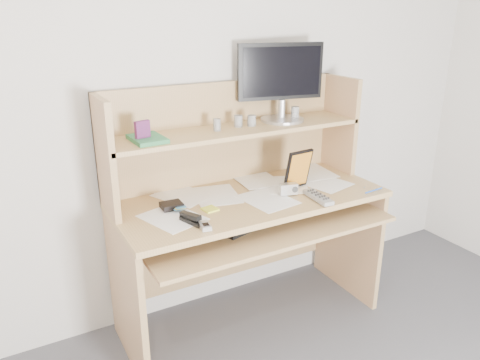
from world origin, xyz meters
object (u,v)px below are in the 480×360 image
keyboard (254,217)px  desk (243,201)px  game_case (298,169)px  monitor (281,80)px  tv_remote (318,197)px

keyboard → desk: bearing=64.9°
desk → game_case: size_ratio=6.56×
monitor → tv_remote: bearing=-81.3°
keyboard → tv_remote: 0.34m
keyboard → tv_remote: tv_remote is taller
tv_remote → keyboard: bearing=160.3°
keyboard → game_case: 0.36m
game_case → monitor: bearing=78.9°
keyboard → tv_remote: size_ratio=2.42×
keyboard → game_case: game_case is taller
tv_remote → monitor: bearing=91.5°
game_case → monitor: monitor is taller
keyboard → monitor: bearing=23.1°
game_case → tv_remote: bearing=-94.6°
keyboard → game_case: size_ratio=2.31×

